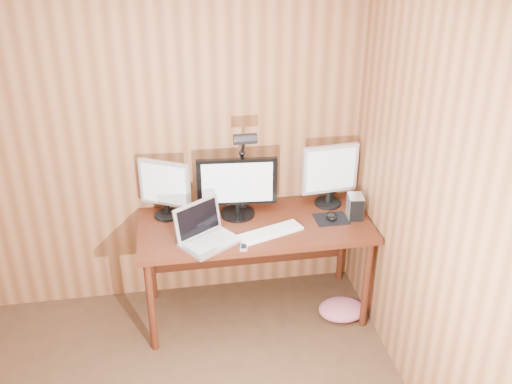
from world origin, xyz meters
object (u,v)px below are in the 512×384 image
object	(u,v)px
monitor_center	(237,187)
desk_lamp	(244,160)
desk	(253,233)
phone	(244,247)
mouse	(331,216)
hard_drive	(355,207)
monitor_right	(330,173)
keyboard	(271,232)
speaker	(330,193)
monitor_left	(165,188)
laptop	(205,233)

from	to	relation	value
monitor_center	desk_lamp	bearing A→B (deg)	15.76
desk	phone	size ratio (longest dim) A/B	16.15
mouse	hard_drive	size ratio (longest dim) A/B	0.69
mouse	desk_lamp	xyz separation A→B (m)	(-0.59, 0.18, 0.39)
monitor_center	phone	xyz separation A→B (m)	(-0.02, -0.43, -0.22)
phone	monitor_center	bearing A→B (deg)	99.45
desk	phone	world-z (taller)	phone
hard_drive	phone	xyz separation A→B (m)	(-0.83, -0.27, -0.08)
monitor_center	monitor_right	bearing A→B (deg)	8.53
keyboard	desk_lamp	xyz separation A→B (m)	(-0.13, 0.30, 0.41)
desk	speaker	bearing A→B (deg)	15.80
monitor_left	monitor_center	bearing A→B (deg)	21.69
keyboard	speaker	world-z (taller)	speaker
monitor_center	monitor_right	world-z (taller)	monitor_right
monitor_left	laptop	size ratio (longest dim) A/B	0.94
keyboard	speaker	xyz separation A→B (m)	(0.52, 0.39, 0.05)
monitor_right	speaker	world-z (taller)	monitor_right
hard_drive	desk_lamp	size ratio (longest dim) A/B	0.24
keyboard	phone	xyz separation A→B (m)	(-0.20, -0.14, -0.00)
keyboard	mouse	size ratio (longest dim) A/B	4.13
desk	speaker	world-z (taller)	speaker
desk_lamp	phone	bearing A→B (deg)	-89.58
monitor_right	mouse	bearing A→B (deg)	-105.73
monitor_left	laptop	xyz separation A→B (m)	(0.24, -0.37, -0.16)
desk_lamp	mouse	bearing A→B (deg)	-7.57
desk	keyboard	bearing A→B (deg)	-69.22
monitor_center	monitor_left	distance (m)	0.50
laptop	keyboard	bearing A→B (deg)	-31.06
monitor_center	mouse	world-z (taller)	monitor_center
mouse	keyboard	bearing A→B (deg)	-155.86
monitor_left	phone	xyz separation A→B (m)	(0.47, -0.49, -0.22)
keyboard	phone	distance (m)	0.25
speaker	desk_lamp	bearing A→B (deg)	-171.98
monitor_center	desk_lamp	distance (m)	0.20
desk_lamp	laptop	bearing A→B (deg)	-124.48
laptop	phone	size ratio (longest dim) A/B	4.51
desk	monitor_right	size ratio (longest dim) A/B	3.46
desk	speaker	distance (m)	0.66
mouse	desk_lamp	bearing A→B (deg)	172.41
laptop	keyboard	xyz separation A→B (m)	(0.44, 0.02, -0.05)
keyboard	monitor_center	bearing A→B (deg)	102.72
desk	keyboard	size ratio (longest dim) A/B	3.46
hard_drive	phone	size ratio (longest dim) A/B	1.64
monitor_center	desk	bearing A→B (deg)	-30.18
desk	mouse	size ratio (longest dim) A/B	14.29
mouse	speaker	world-z (taller)	speaker
monitor_right	speaker	distance (m)	0.20
monitor_right	speaker	bearing A→B (deg)	53.52
keyboard	phone	size ratio (longest dim) A/B	4.67
laptop	phone	xyz separation A→B (m)	(0.24, -0.12, -0.06)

